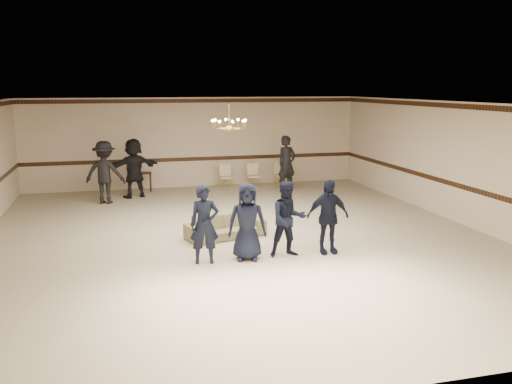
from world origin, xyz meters
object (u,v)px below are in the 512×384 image
boy_d (328,217)px  banquet_chair_left (226,177)px  settee (225,226)px  adult_left (105,172)px  boy_b (247,222)px  banquet_chair_right (280,175)px  boy_a (204,224)px  chandelier (229,115)px  banquet_chair_mid (254,176)px  adult_mid (134,168)px  console_table (140,182)px  boy_c (288,219)px  adult_right (287,164)px

boy_d → banquet_chair_left: 7.95m
settee → adult_left: size_ratio=0.98×
boy_b → settee: bearing=104.8°
boy_d → banquet_chair_right: (1.36, 7.92, -0.39)m
boy_d → banquet_chair_left: (-0.64, 7.92, -0.39)m
boy_a → banquet_chair_right: boy_a is taller
chandelier → banquet_chair_right: bearing=60.4°
boy_d → banquet_chair_mid: boy_d is taller
boy_a → settee: 1.99m
adult_mid → banquet_chair_right: 5.29m
banquet_chair_right → adult_left: bearing=-168.7°
banquet_chair_left → console_table: 3.01m
banquet_chair_mid → boy_d: bearing=-89.2°
settee → banquet_chair_right: banquet_chair_right is taller
boy_c → boy_d: bearing=2.1°
adult_mid → banquet_chair_mid: size_ratio=2.30×
boy_c → banquet_chair_right: boy_c is taller
boy_c → settee: boy_c is taller
adult_mid → boy_a: bearing=80.2°
chandelier → boy_b: bearing=-94.1°
boy_a → adult_right: bearing=66.2°
chandelier → boy_d: (1.61, -2.70, -2.06)m
chandelier → boy_d: chandelier is taller
console_table → banquet_chair_right: bearing=0.9°
chandelier → boy_a: (-1.09, -2.70, -2.06)m
chandelier → banquet_chair_mid: chandelier is taller
boy_c → banquet_chair_left: 7.93m
boy_b → banquet_chair_right: size_ratio=1.93×
chandelier → banquet_chair_mid: bearing=69.4°
adult_left → adult_right: 6.01m
banquet_chair_left → banquet_chair_mid: bearing=5.8°
boy_a → boy_c: size_ratio=1.00×
banquet_chair_left → adult_right: bearing=-24.9°
boy_d → banquet_chair_mid: size_ratio=1.93×
boy_c → boy_b: bearing=-177.9°
boy_c → adult_left: (-3.86, 6.50, 0.15)m
settee → adult_right: size_ratio=0.98×
boy_c → adult_right: size_ratio=0.84×
boy_b → banquet_chair_right: boy_b is taller
boy_b → boy_c: bearing=11.0°
adult_right → console_table: 5.10m
boy_c → settee: (-1.02, 1.75, -0.54)m
boy_b → settee: size_ratio=0.86×
boy_d → boy_a: bearing=-179.2°
adult_left → banquet_chair_mid: size_ratio=2.30×
banquet_chair_left → boy_a: bearing=-98.8°
adult_left → chandelier: bearing=148.9°
boy_b → banquet_chair_mid: 8.21m
boy_c → settee: bearing=122.3°
settee → adult_mid: size_ratio=0.98×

